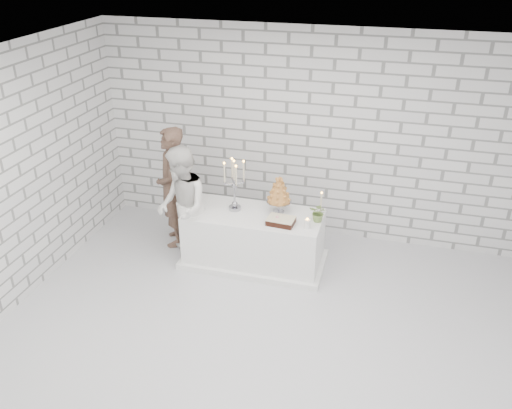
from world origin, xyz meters
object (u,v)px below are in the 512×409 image
Objects in this scene: candelabra at (234,185)px; croquembouche at (279,194)px; cake_table at (254,238)px; groom at (172,187)px; bride at (182,207)px.

candelabra is 0.59m from croquembouche.
cake_table is 1.36m from groom.
groom reaches higher than cake_table.
croquembouche is (0.30, 0.14, 0.63)m from cake_table.
groom is 1.05× the size of bride.
croquembouche reaches higher than cake_table.
cake_table is 1.05m from bride.
groom is at bearing 169.28° from candelabra.
groom is at bearing 169.42° from cake_table.
cake_table is at bearing -155.33° from croquembouche.
groom is 3.35× the size of croquembouche.
groom is at bearing -173.32° from bride.
groom reaches higher than croquembouche.
candelabra is (0.97, -0.18, 0.24)m from groom.
groom is 1.02m from candelabra.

